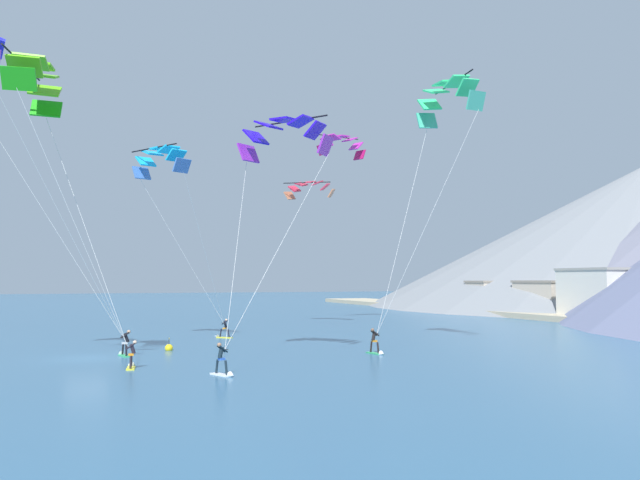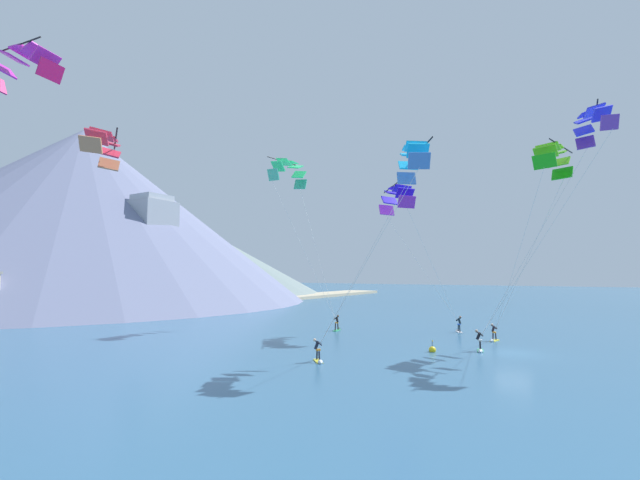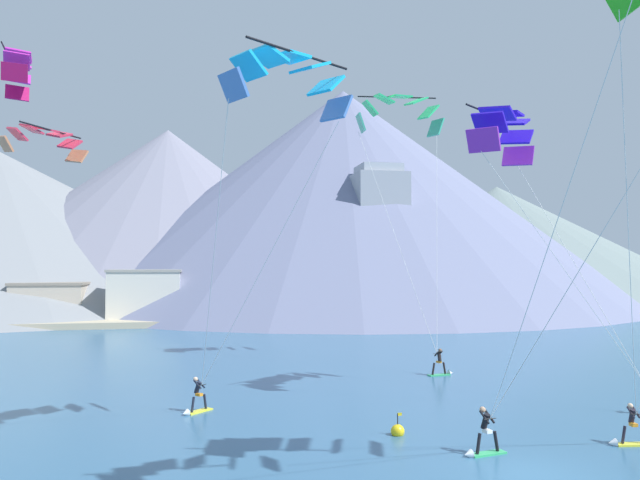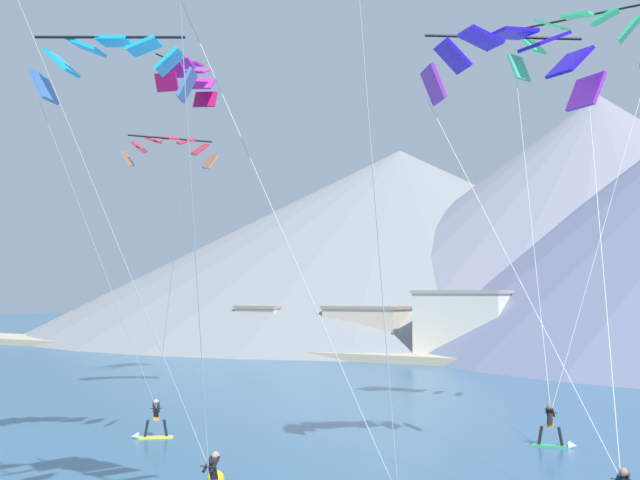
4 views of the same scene
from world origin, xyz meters
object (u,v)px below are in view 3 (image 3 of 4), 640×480
(kitesurfer_mid_center, at_px, (195,402))
(parafoil_kite_far_left, at_px, (400,111))
(parafoil_kite_mid_center, at_px, (289,77))
(parafoil_kite_distant_high_outer, at_px, (45,138))
(kitesurfer_far_left, at_px, (442,367))
(kitesurfer_far_right, at_px, (482,440))
(kitesurfer_near_trail, at_px, (627,434))
(parafoil_kite_distant_low_drift, at_px, (17,69))
(race_marker_buoy, at_px, (398,431))
(parafoil_kite_near_lead, at_px, (504,130))

(kitesurfer_mid_center, distance_m, parafoil_kite_far_left, 26.61)
(parafoil_kite_mid_center, relative_size, parafoil_kite_far_left, 0.77)
(parafoil_kite_distant_high_outer, bearing_deg, parafoil_kite_far_left, 4.65)
(kitesurfer_mid_center, bearing_deg, parafoil_kite_distant_high_outer, 129.48)
(parafoil_kite_mid_center, bearing_deg, parafoil_kite_distant_high_outer, 126.92)
(kitesurfer_far_left, relative_size, kitesurfer_far_right, 1.00)
(kitesurfer_near_trail, height_order, parafoil_kite_distant_low_drift, parafoil_kite_distant_low_drift)
(parafoil_kite_far_left, bearing_deg, race_marker_buoy, -109.32)
(kitesurfer_far_left, xyz_separation_m, race_marker_buoy, (-7.17, -12.63, -0.38))
(parafoil_kite_distant_high_outer, height_order, parafoil_kite_distant_low_drift, parafoil_kite_distant_low_drift)
(parafoil_kite_far_left, bearing_deg, kitesurfer_far_right, -101.39)
(parafoil_kite_distant_high_outer, bearing_deg, parafoil_kite_near_lead, -23.30)
(kitesurfer_far_left, relative_size, parafoil_kite_far_left, 0.10)
(kitesurfer_near_trail, relative_size, race_marker_buoy, 1.74)
(parafoil_kite_near_lead, bearing_deg, kitesurfer_far_right, -122.81)
(kitesurfer_far_right, height_order, parafoil_kite_far_left, parafoil_kite_far_left)
(parafoil_kite_near_lead, height_order, parafoil_kite_distant_low_drift, parafoil_kite_distant_low_drift)
(kitesurfer_near_trail, distance_m, parafoil_kite_far_left, 28.33)
(parafoil_kite_mid_center, distance_m, parafoil_kite_far_left, 22.41)
(kitesurfer_far_right, height_order, parafoil_kite_mid_center, parafoil_kite_mid_center)
(parafoil_kite_mid_center, relative_size, parafoil_kite_distant_low_drift, 2.29)
(parafoil_kite_far_left, bearing_deg, parafoil_kite_distant_high_outer, -175.35)
(kitesurfer_far_left, height_order, parafoil_kite_distant_high_outer, parafoil_kite_distant_high_outer)
(kitesurfer_near_trail, bearing_deg, parafoil_kite_mid_center, 167.27)
(parafoil_kite_near_lead, distance_m, parafoil_kite_mid_center, 13.99)
(kitesurfer_far_left, bearing_deg, parafoil_kite_distant_high_outer, 170.23)
(parafoil_kite_far_left, bearing_deg, kitesurfer_far_left, -84.66)
(kitesurfer_far_left, height_order, kitesurfer_far_right, kitesurfer_far_left)
(kitesurfer_mid_center, distance_m, race_marker_buoy, 9.81)
(race_marker_buoy, bearing_deg, kitesurfer_mid_center, 145.49)
(kitesurfer_near_trail, xyz_separation_m, kitesurfer_far_left, (-1.04, 15.76, 0.10))
(parafoil_kite_distant_high_outer, xyz_separation_m, parafoil_kite_distant_low_drift, (-3.00, 5.02, 5.80))
(kitesurfer_near_trail, relative_size, kitesurfer_far_left, 1.00)
(kitesurfer_mid_center, height_order, parafoil_kite_far_left, parafoil_kite_far_left)
(parafoil_kite_far_left, xyz_separation_m, parafoil_kite_distant_high_outer, (-23.99, -1.95, -3.44))
(kitesurfer_far_left, bearing_deg, parafoil_kite_distant_low_drift, 161.46)
(kitesurfer_mid_center, distance_m, kitesurfer_far_left, 16.81)
(parafoil_kite_near_lead, bearing_deg, parafoil_kite_far_left, 96.29)
(kitesurfer_far_right, relative_size, race_marker_buoy, 1.75)
(kitesurfer_near_trail, bearing_deg, race_marker_buoy, 159.15)
(parafoil_kite_distant_low_drift, bearing_deg, parafoil_kite_far_left, -6.48)
(parafoil_kite_near_lead, distance_m, parafoil_kite_distant_high_outer, 27.67)
(kitesurfer_near_trail, xyz_separation_m, parafoil_kite_distant_low_drift, (-28.60, 25.00, 20.22))
(kitesurfer_far_right, xyz_separation_m, race_marker_buoy, (-2.17, 3.15, -0.38))
(kitesurfer_near_trail, distance_m, kitesurfer_mid_center, 18.46)
(kitesurfer_far_left, relative_size, parafoil_kite_mid_center, 0.13)
(kitesurfer_far_left, xyz_separation_m, parafoil_kite_far_left, (-0.58, 6.18, 17.76))
(parafoil_kite_mid_center, height_order, race_marker_buoy, parafoil_kite_mid_center)
(kitesurfer_mid_center, xyz_separation_m, race_marker_buoy, (8.08, -5.56, -0.33))
(kitesurfer_near_trail, bearing_deg, kitesurfer_far_right, -179.82)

